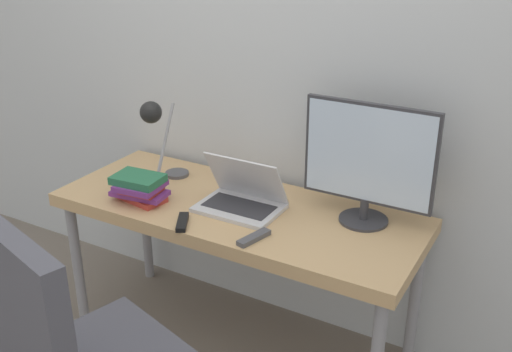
# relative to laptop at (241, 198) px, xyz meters

# --- Properties ---
(wall_back) EXTENTS (8.00, 0.05, 2.60)m
(wall_back) POSITION_rel_laptop_xyz_m (-0.03, 0.39, 0.50)
(wall_back) COLOR silver
(wall_back) RESTS_ON ground_plane
(desk) EXTENTS (1.64, 0.64, 0.75)m
(desk) POSITION_rel_laptop_xyz_m (-0.03, 0.01, -0.12)
(desk) COLOR tan
(desk) RESTS_ON ground_plane
(laptop) EXTENTS (0.36, 0.25, 0.24)m
(laptop) POSITION_rel_laptop_xyz_m (0.00, 0.00, 0.00)
(laptop) COLOR silver
(laptop) RESTS_ON desk
(monitor) EXTENTS (0.54, 0.21, 0.51)m
(monitor) POSITION_rel_laptop_xyz_m (0.50, 0.15, 0.23)
(monitor) COLOR #333338
(monitor) RESTS_ON desk
(desk_lamp) EXTENTS (0.12, 0.27, 0.42)m
(desk_lamp) POSITION_rel_laptop_xyz_m (-0.46, 0.02, 0.25)
(desk_lamp) COLOR #4C4C51
(desk_lamp) RESTS_ON desk
(book_stack) EXTENTS (0.26, 0.20, 0.12)m
(book_stack) POSITION_rel_laptop_xyz_m (-0.43, -0.16, 0.02)
(book_stack) COLOR #B2382D
(book_stack) RESTS_ON desk
(tv_remote) EXTENTS (0.08, 0.16, 0.02)m
(tv_remote) POSITION_rel_laptop_xyz_m (0.19, -0.22, -0.04)
(tv_remote) COLOR #4C4C51
(tv_remote) RESTS_ON desk
(media_remote) EXTENTS (0.11, 0.15, 0.02)m
(media_remote) POSITION_rel_laptop_xyz_m (-0.14, -0.25, -0.04)
(media_remote) COLOR black
(media_remote) RESTS_ON desk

